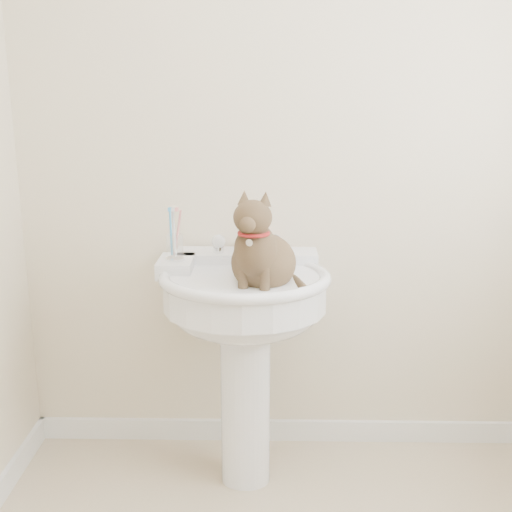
{
  "coord_description": "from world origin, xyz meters",
  "views": [
    {
      "loc": [
        -0.14,
        -1.34,
        1.44
      ],
      "look_at": [
        -0.18,
        0.77,
        0.89
      ],
      "focal_mm": 45.0,
      "sensor_mm": 36.0,
      "label": 1
    }
  ],
  "objects": [
    {
      "name": "faucet",
      "position": [
        -0.22,
        0.96,
        0.89
      ],
      "size": [
        0.28,
        0.12,
        0.14
      ],
      "color": "silver",
      "rests_on": "pedestal_sink"
    },
    {
      "name": "baseboard_back",
      "position": [
        0.0,
        1.09,
        0.04
      ],
      "size": [
        2.2,
        0.02,
        0.09
      ],
      "primitive_type": "cube",
      "color": "white",
      "rests_on": "floor"
    },
    {
      "name": "soap_bar",
      "position": [
        -0.19,
        1.05,
        0.86
      ],
      "size": [
        0.09,
        0.06,
        0.03
      ],
      "primitive_type": "cube",
      "rotation": [
        0.0,
        0.0,
        0.0
      ],
      "color": "#F2441C",
      "rests_on": "pedestal_sink"
    },
    {
      "name": "toothbrush_cup",
      "position": [
        -0.47,
        0.87,
        0.9
      ],
      "size": [
        0.07,
        0.07,
        0.19
      ],
      "rotation": [
        0.0,
        0.0,
        0.08
      ],
      "color": "silver",
      "rests_on": "pedestal_sink"
    },
    {
      "name": "pedestal_sink",
      "position": [
        -0.22,
        0.81,
        0.66
      ],
      "size": [
        0.61,
        0.6,
        0.85
      ],
      "color": "white",
      "rests_on": "floor"
    },
    {
      "name": "cat",
      "position": [
        -0.16,
        0.73,
        0.9
      ],
      "size": [
        0.24,
        0.3,
        0.45
      ],
      "rotation": [
        0.0,
        0.0,
        -0.28
      ],
      "color": "brown",
      "rests_on": "pedestal_sink"
    },
    {
      "name": "wall_back",
      "position": [
        0.0,
        1.1,
        1.25
      ],
      "size": [
        2.2,
        0.0,
        2.5
      ],
      "primitive_type": null,
      "color": "beige",
      "rests_on": "ground"
    }
  ]
}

